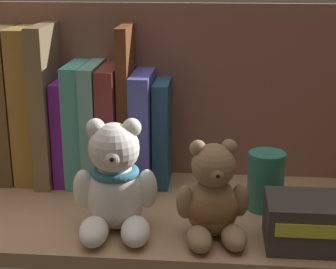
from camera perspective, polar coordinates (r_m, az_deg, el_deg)
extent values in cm
cube|color=#A87F5B|center=(79.65, -2.28, -8.26)|extent=(69.92, 28.13, 2.00)
cube|color=#8C5B4C|center=(88.74, -1.18, 3.94)|extent=(72.32, 1.20, 29.54)
cube|color=brown|center=(90.87, -16.03, 3.15)|extent=(3.03, 11.59, 24.23)
cube|color=olive|center=(89.70, -13.97, 3.12)|extent=(3.44, 11.34, 24.17)
cube|color=brown|center=(88.67, -12.06, 3.24)|extent=(2.42, 13.91, 24.65)
cube|color=purple|center=(89.14, -10.48, 0.62)|extent=(1.74, 11.54, 16.28)
cube|color=teal|center=(88.17, -9.02, 1.39)|extent=(2.67, 12.91, 18.86)
cube|color=#6BABA3|center=(87.56, -7.35, 1.38)|extent=(2.18, 14.68, 18.96)
cube|color=maroon|center=(87.08, -5.64, 1.24)|extent=(2.68, 14.66, 18.63)
cube|color=brown|center=(85.88, -4.14, 3.12)|extent=(1.67, 11.89, 24.62)
cube|color=#4B4FB0|center=(86.44, -2.44, 0.87)|extent=(2.97, 14.23, 17.73)
cube|color=navy|center=(86.33, -0.53, 0.37)|extent=(2.38, 10.13, 16.30)
ellipsoid|color=white|center=(72.26, -5.42, -6.30)|extent=(7.73, 7.09, 9.09)
sphere|color=white|center=(69.40, -5.61, -1.40)|extent=(6.47, 6.47, 6.47)
sphere|color=white|center=(69.27, -7.51, 0.69)|extent=(2.42, 2.42, 2.42)
sphere|color=white|center=(68.90, -3.77, 0.71)|extent=(2.42, 2.42, 2.42)
sphere|color=white|center=(67.37, -5.75, -2.35)|extent=(2.42, 2.42, 2.42)
sphere|color=black|center=(66.55, -5.81, -2.55)|extent=(0.85, 0.85, 0.85)
ellipsoid|color=white|center=(69.90, -7.69, -9.93)|extent=(4.26, 6.42, 3.23)
ellipsoid|color=white|center=(69.49, -3.53, -9.96)|extent=(4.26, 6.42, 3.23)
ellipsoid|color=white|center=(71.83, -8.75, -5.60)|extent=(2.89, 2.89, 5.25)
ellipsoid|color=white|center=(71.18, -2.18, -5.62)|extent=(2.89, 2.89, 5.25)
torus|color=teal|center=(71.00, -5.50, -3.89)|extent=(6.21, 6.21, 1.16)
ellipsoid|color=#93704C|center=(70.64, 4.57, -7.44)|extent=(6.62, 6.07, 7.79)
sphere|color=#93704C|center=(68.06, 4.74, -3.21)|extent=(5.54, 5.54, 5.54)
sphere|color=#93704C|center=(67.39, 3.11, -1.44)|extent=(2.08, 2.08, 2.08)
sphere|color=#93704C|center=(68.04, 6.34, -1.33)|extent=(2.08, 2.08, 2.08)
sphere|color=#9B754E|center=(66.38, 5.03, -4.08)|extent=(2.08, 2.08, 2.08)
sphere|color=black|center=(65.69, 5.14, -4.27)|extent=(0.73, 0.73, 0.73)
ellipsoid|color=#93704C|center=(68.19, 3.24, -10.75)|extent=(4.00, 5.67, 2.77)
ellipsoid|color=#93704C|center=(68.90, 6.83, -10.54)|extent=(4.00, 5.67, 2.77)
ellipsoid|color=#93704C|center=(69.40, 1.77, -6.98)|extent=(2.62, 2.62, 4.50)
ellipsoid|color=#93704C|center=(70.54, 7.47, -6.71)|extent=(2.62, 2.62, 4.50)
ellipsoid|color=brown|center=(70.56, 4.58, -7.30)|extent=(7.16, 6.62, 5.45)
cylinder|color=#2D7A66|center=(78.70, 10.08, -4.74)|extent=(5.17, 5.17, 8.35)
cube|color=#38332D|center=(70.68, 14.30, -8.76)|extent=(10.44, 7.84, 6.02)
cube|color=gold|center=(66.82, 14.86, -9.69)|extent=(8.87, 0.16, 1.68)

